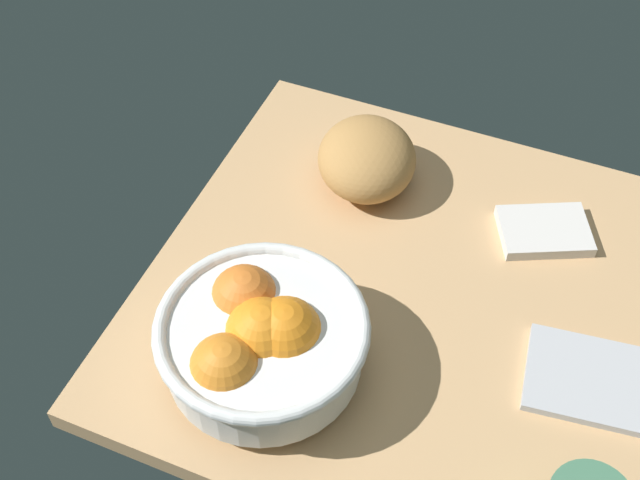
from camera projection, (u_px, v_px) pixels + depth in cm
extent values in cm
cube|color=tan|center=(419.00, 302.00, 104.34)|extent=(65.81, 62.31, 3.00)
cylinder|color=white|center=(265.00, 363.00, 95.73)|extent=(10.50, 10.50, 1.89)
cylinder|color=white|center=(263.00, 344.00, 92.68)|extent=(21.98, 21.98, 6.15)
torus|color=white|center=(262.00, 328.00, 90.34)|extent=(23.58, 23.58, 1.60)
sphere|color=orange|center=(285.00, 334.00, 91.38)|extent=(8.37, 8.37, 8.37)
sphere|color=orange|center=(225.00, 369.00, 88.62)|extent=(7.74, 7.74, 7.74)
sphere|color=orange|center=(245.00, 298.00, 94.66)|extent=(7.75, 7.75, 7.75)
sphere|color=orange|center=(262.00, 335.00, 91.34)|extent=(8.30, 8.30, 8.30)
ellipsoid|color=#B88448|center=(367.00, 158.00, 112.65)|extent=(17.52, 18.54, 8.57)
cube|color=#B9BAC0|center=(595.00, 381.00, 94.73)|extent=(16.67, 13.12, 1.05)
cube|color=silver|center=(544.00, 231.00, 108.93)|extent=(13.84, 12.36, 1.57)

